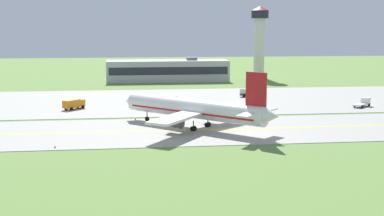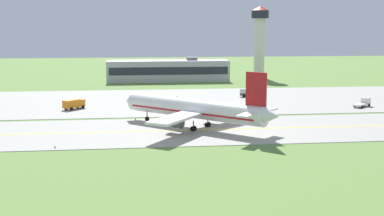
{
  "view_description": "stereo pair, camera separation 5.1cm",
  "coord_description": "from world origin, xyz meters",
  "px_view_note": "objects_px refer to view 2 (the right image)",
  "views": [
    {
      "loc": [
        -15.68,
        -99.91,
        21.25
      ],
      "look_at": [
        -3.36,
        4.48,
        4.0
      ],
      "focal_mm": 46.41,
      "sensor_mm": 36.0,
      "label": 1
    },
    {
      "loc": [
        -15.63,
        -99.92,
        21.25
      ],
      "look_at": [
        -3.36,
        4.48,
        4.0
      ],
      "focal_mm": 46.41,
      "sensor_mm": 36.0,
      "label": 2
    }
  ],
  "objects_px": {
    "airplane_lead": "(195,109)",
    "control_tower": "(260,35)",
    "service_truck_catering": "(171,100)",
    "service_truck_fuel": "(74,104)",
    "service_truck_baggage": "(250,92)",
    "service_truck_pushback": "(364,103)"
  },
  "relations": [
    {
      "from": "service_truck_baggage",
      "to": "service_truck_catering",
      "type": "distance_m",
      "value": 28.76
    },
    {
      "from": "airplane_lead",
      "to": "control_tower",
      "type": "xyz_separation_m",
      "value": [
        39.69,
        101.66,
        13.59
      ]
    },
    {
      "from": "service_truck_catering",
      "to": "service_truck_fuel",
      "type": "bearing_deg",
      "value": -173.93
    },
    {
      "from": "service_truck_baggage",
      "to": "service_truck_pushback",
      "type": "xyz_separation_m",
      "value": [
        26.13,
        -21.6,
        -0.35
      ]
    },
    {
      "from": "service_truck_baggage",
      "to": "control_tower",
      "type": "distance_m",
      "value": 61.77
    },
    {
      "from": "control_tower",
      "to": "service_truck_catering",
      "type": "bearing_deg",
      "value": -120.81
    },
    {
      "from": "service_truck_baggage",
      "to": "service_truck_fuel",
      "type": "relative_size",
      "value": 1.09
    },
    {
      "from": "service_truck_fuel",
      "to": "service_truck_catering",
      "type": "height_order",
      "value": "same"
    },
    {
      "from": "service_truck_baggage",
      "to": "control_tower",
      "type": "height_order",
      "value": "control_tower"
    },
    {
      "from": "airplane_lead",
      "to": "service_truck_catering",
      "type": "xyz_separation_m",
      "value": [
        -2.73,
        30.54,
        -2.6
      ]
    },
    {
      "from": "service_truck_pushback",
      "to": "control_tower",
      "type": "bearing_deg",
      "value": 96.37
    },
    {
      "from": "service_truck_fuel",
      "to": "control_tower",
      "type": "relative_size",
      "value": 0.19
    },
    {
      "from": "service_truck_baggage",
      "to": "airplane_lead",
      "type": "bearing_deg",
      "value": -116.59
    },
    {
      "from": "service_truck_catering",
      "to": "control_tower",
      "type": "height_order",
      "value": "control_tower"
    },
    {
      "from": "service_truck_catering",
      "to": "control_tower",
      "type": "distance_m",
      "value": 84.38
    },
    {
      "from": "service_truck_baggage",
      "to": "service_truck_catering",
      "type": "height_order",
      "value": "service_truck_baggage"
    },
    {
      "from": "airplane_lead",
      "to": "service_truck_baggage",
      "type": "xyz_separation_m",
      "value": [
        22.34,
        44.64,
        -2.6
      ]
    },
    {
      "from": "service_truck_catering",
      "to": "service_truck_pushback",
      "type": "height_order",
      "value": "service_truck_catering"
    },
    {
      "from": "service_truck_catering",
      "to": "service_truck_baggage",
      "type": "bearing_deg",
      "value": 29.35
    },
    {
      "from": "service_truck_pushback",
      "to": "service_truck_catering",
      "type": "bearing_deg",
      "value": 171.66
    },
    {
      "from": "airplane_lead",
      "to": "service_truck_fuel",
      "type": "xyz_separation_m",
      "value": [
        -28.31,
        27.82,
        -2.6
      ]
    },
    {
      "from": "service_truck_catering",
      "to": "service_truck_pushback",
      "type": "relative_size",
      "value": 1.01
    }
  ]
}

